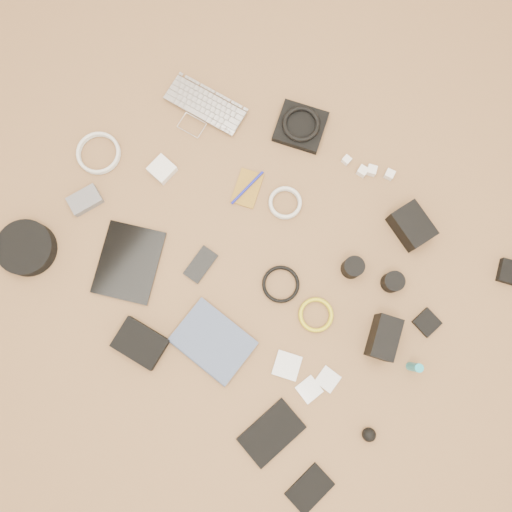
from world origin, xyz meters
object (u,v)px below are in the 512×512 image
Objects in this scene: laptop at (200,114)px; tablet at (129,262)px; phone at (201,265)px; dslr_camera at (411,226)px; headphone_case at (27,248)px; paperback at (196,364)px.

tablet is (0.13, -0.56, -0.01)m from laptop.
dslr_camera is at bearing 45.35° from phone.
headphone_case is (-0.49, -0.31, 0.02)m from phone.
laptop is 1.13× the size of tablet.
laptop is at bearing -152.40° from dslr_camera.
laptop is at bearing 77.38° from headphone_case.
phone is at bearing 36.48° from paperback.
tablet is 0.41m from paperback.
paperback reaches higher than tablet.
laptop is 0.53m from phone.
phone is 0.63× the size of headphone_case.
laptop is 1.19× the size of paperback.
phone is (-0.49, -0.52, -0.04)m from dslr_camera.
laptop is 2.05× the size of dslr_camera.
paperback is at bearing -59.64° from laptop.
laptop is at bearing 79.60° from tablet.
paperback reaches higher than phone.
laptop is 1.52× the size of headphone_case.
laptop is 0.82m from dslr_camera.
phone is 0.50× the size of paperback.
dslr_camera is at bearing -19.66° from paperback.
laptop is 0.57m from tablet.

